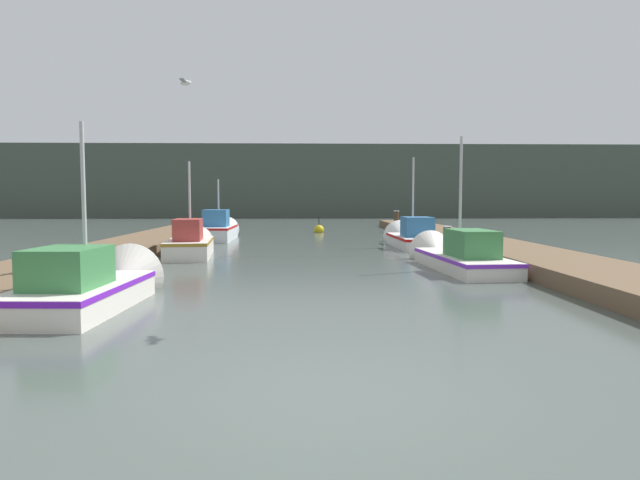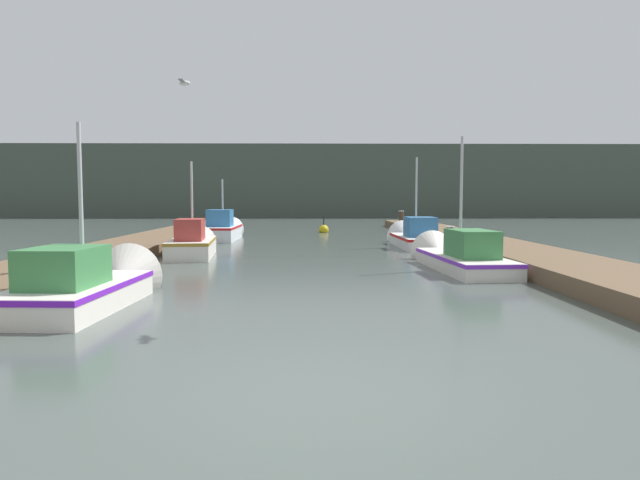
{
  "view_description": "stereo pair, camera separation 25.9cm",
  "coord_description": "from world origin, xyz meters",
  "px_view_note": "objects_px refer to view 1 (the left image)",
  "views": [
    {
      "loc": [
        -0.33,
        -5.79,
        2.1
      ],
      "look_at": [
        0.2,
        10.55,
        0.88
      ],
      "focal_mm": 32.0,
      "sensor_mm": 36.0,
      "label": 1
    },
    {
      "loc": [
        -0.07,
        -5.79,
        2.1
      ],
      "look_at": [
        0.2,
        10.55,
        0.88
      ],
      "focal_mm": 32.0,
      "sensor_mm": 36.0,
      "label": 2
    }
  ],
  "objects_px": {
    "fishing_boat_0": "(93,285)",
    "mooring_piling_1": "(214,225)",
    "fishing_boat_1": "(456,256)",
    "mooring_piling_2": "(396,221)",
    "fishing_boat_2": "(191,243)",
    "fishing_boat_4": "(219,230)",
    "seagull_1": "(186,83)",
    "channel_buoy": "(319,230)",
    "fishing_boat_3": "(410,237)",
    "mooring_piling_0": "(447,238)"
  },
  "relations": [
    {
      "from": "channel_buoy",
      "to": "mooring_piling_2",
      "type": "bearing_deg",
      "value": 0.53
    },
    {
      "from": "fishing_boat_2",
      "to": "mooring_piling_2",
      "type": "bearing_deg",
      "value": 49.02
    },
    {
      "from": "fishing_boat_1",
      "to": "mooring_piling_2",
      "type": "bearing_deg",
      "value": 82.63
    },
    {
      "from": "mooring_piling_0",
      "to": "seagull_1",
      "type": "height_order",
      "value": "seagull_1"
    },
    {
      "from": "fishing_boat_0",
      "to": "fishing_boat_2",
      "type": "bearing_deg",
      "value": 92.1
    },
    {
      "from": "fishing_boat_4",
      "to": "mooring_piling_0",
      "type": "bearing_deg",
      "value": -31.88
    },
    {
      "from": "seagull_1",
      "to": "fishing_boat_2",
      "type": "bearing_deg",
      "value": 19.57
    },
    {
      "from": "fishing_boat_0",
      "to": "fishing_boat_1",
      "type": "height_order",
      "value": "fishing_boat_1"
    },
    {
      "from": "fishing_boat_0",
      "to": "seagull_1",
      "type": "xyz_separation_m",
      "value": [
        1.29,
        2.92,
        4.49
      ]
    },
    {
      "from": "mooring_piling_1",
      "to": "fishing_boat_0",
      "type": "bearing_deg",
      "value": -87.53
    },
    {
      "from": "mooring_piling_1",
      "to": "mooring_piling_2",
      "type": "xyz_separation_m",
      "value": [
        10.71,
        1.39,
        0.15
      ]
    },
    {
      "from": "fishing_boat_1",
      "to": "mooring_piling_1",
      "type": "bearing_deg",
      "value": 117.52
    },
    {
      "from": "mooring_piling_1",
      "to": "seagull_1",
      "type": "distance_m",
      "value": 19.16
    },
    {
      "from": "fishing_boat_3",
      "to": "mooring_piling_0",
      "type": "bearing_deg",
      "value": -65.82
    },
    {
      "from": "mooring_piling_2",
      "to": "seagull_1",
      "type": "distance_m",
      "value": 22.06
    },
    {
      "from": "mooring_piling_0",
      "to": "fishing_boat_0",
      "type": "bearing_deg",
      "value": -131.44
    },
    {
      "from": "fishing_boat_2",
      "to": "mooring_piling_1",
      "type": "bearing_deg",
      "value": 89.4
    },
    {
      "from": "channel_buoy",
      "to": "seagull_1",
      "type": "relative_size",
      "value": 1.95
    },
    {
      "from": "fishing_boat_2",
      "to": "seagull_1",
      "type": "distance_m",
      "value": 7.83
    },
    {
      "from": "fishing_boat_2",
      "to": "fishing_boat_3",
      "type": "xyz_separation_m",
      "value": [
        8.71,
        4.1,
        -0.08
      ]
    },
    {
      "from": "fishing_boat_3",
      "to": "mooring_piling_2",
      "type": "relative_size",
      "value": 4.22
    },
    {
      "from": "fishing_boat_4",
      "to": "mooring_piling_0",
      "type": "height_order",
      "value": "fishing_boat_4"
    },
    {
      "from": "fishing_boat_2",
      "to": "channel_buoy",
      "type": "distance_m",
      "value": 14.42
    },
    {
      "from": "fishing_boat_1",
      "to": "seagull_1",
      "type": "height_order",
      "value": "seagull_1"
    },
    {
      "from": "mooring_piling_2",
      "to": "seagull_1",
      "type": "bearing_deg",
      "value": -113.1
    },
    {
      "from": "fishing_boat_1",
      "to": "seagull_1",
      "type": "xyz_separation_m",
      "value": [
        -7.42,
        -2.69,
        4.51
      ]
    },
    {
      "from": "mooring_piling_0",
      "to": "mooring_piling_2",
      "type": "relative_size",
      "value": 0.74
    },
    {
      "from": "mooring_piling_2",
      "to": "seagull_1",
      "type": "height_order",
      "value": "seagull_1"
    },
    {
      "from": "fishing_boat_2",
      "to": "mooring_piling_2",
      "type": "height_order",
      "value": "fishing_boat_2"
    },
    {
      "from": "channel_buoy",
      "to": "seagull_1",
      "type": "distance_m",
      "value": 20.78
    },
    {
      "from": "mooring_piling_0",
      "to": "mooring_piling_2",
      "type": "height_order",
      "value": "mooring_piling_2"
    },
    {
      "from": "fishing_boat_2",
      "to": "mooring_piling_2",
      "type": "xyz_separation_m",
      "value": [
        9.67,
        13.56,
        0.21
      ]
    },
    {
      "from": "mooring_piling_1",
      "to": "mooring_piling_0",
      "type": "bearing_deg",
      "value": -43.55
    },
    {
      "from": "mooring_piling_1",
      "to": "seagull_1",
      "type": "xyz_separation_m",
      "value": [
        2.22,
        -18.52,
        4.36
      ]
    },
    {
      "from": "fishing_boat_0",
      "to": "mooring_piling_1",
      "type": "height_order",
      "value": "fishing_boat_0"
    },
    {
      "from": "mooring_piling_0",
      "to": "channel_buoy",
      "type": "bearing_deg",
      "value": 112.16
    },
    {
      "from": "fishing_boat_1",
      "to": "mooring_piling_2",
      "type": "relative_size",
      "value": 4.48
    },
    {
      "from": "fishing_boat_2",
      "to": "mooring_piling_2",
      "type": "distance_m",
      "value": 16.66
    },
    {
      "from": "fishing_boat_0",
      "to": "channel_buoy",
      "type": "distance_m",
      "value": 23.36
    },
    {
      "from": "fishing_boat_2",
      "to": "fishing_boat_4",
      "type": "xyz_separation_m",
      "value": [
        -0.13,
        8.11,
        0.04
      ]
    },
    {
      "from": "fishing_boat_1",
      "to": "fishing_boat_2",
      "type": "distance_m",
      "value": 9.35
    },
    {
      "from": "mooring_piling_2",
      "to": "seagull_1",
      "type": "relative_size",
      "value": 2.33
    },
    {
      "from": "channel_buoy",
      "to": "fishing_boat_1",
      "type": "bearing_deg",
      "value": -78.26
    },
    {
      "from": "fishing_boat_2",
      "to": "fishing_boat_3",
      "type": "relative_size",
      "value": 0.81
    },
    {
      "from": "fishing_boat_1",
      "to": "mooring_piling_0",
      "type": "bearing_deg",
      "value": 74.47
    },
    {
      "from": "fishing_boat_3",
      "to": "fishing_boat_4",
      "type": "height_order",
      "value": "fishing_boat_3"
    },
    {
      "from": "mooring_piling_0",
      "to": "fishing_boat_2",
      "type": "bearing_deg",
      "value": -168.94
    },
    {
      "from": "mooring_piling_1",
      "to": "seagull_1",
      "type": "height_order",
      "value": "seagull_1"
    },
    {
      "from": "fishing_boat_0",
      "to": "mooring_piling_1",
      "type": "bearing_deg",
      "value": 95.28
    },
    {
      "from": "seagull_1",
      "to": "channel_buoy",
      "type": "bearing_deg",
      "value": -1.88
    }
  ]
}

